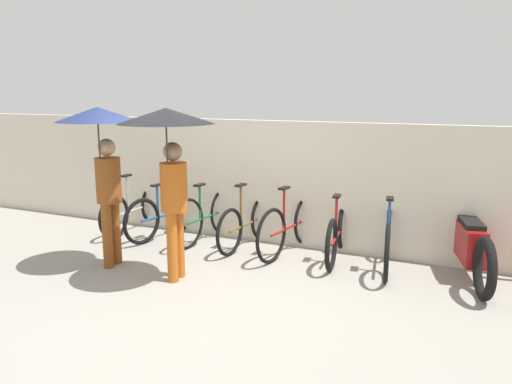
{
  "coord_description": "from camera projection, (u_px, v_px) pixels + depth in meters",
  "views": [
    {
      "loc": [
        3.13,
        -4.58,
        2.26
      ],
      "look_at": [
        0.49,
        1.13,
        1.0
      ],
      "focal_mm": 35.0,
      "sensor_mm": 36.0,
      "label": 1
    }
  ],
  "objects": [
    {
      "name": "parked_bicycle_1",
      "position": [
        167.0,
        214.0,
        7.89
      ],
      "size": [
        0.52,
        1.7,
        1.0
      ],
      "rotation": [
        0.0,
        0.0,
        1.37
      ],
      "color": "black",
      "rests_on": "ground"
    },
    {
      "name": "pedestrian_leading",
      "position": [
        102.0,
        142.0,
        6.23
      ],
      "size": [
        1.02,
        1.02,
        2.08
      ],
      "rotation": [
        0.0,
        0.0,
        3.22
      ],
      "color": "brown",
      "rests_on": "ground"
    },
    {
      "name": "parked_bicycle_0",
      "position": [
        135.0,
        209.0,
        8.26
      ],
      "size": [
        0.44,
        1.76,
        0.99
      ],
      "rotation": [
        0.0,
        0.0,
        1.59
      ],
      "color": "black",
      "rests_on": "ground"
    },
    {
      "name": "parked_bicycle_4",
      "position": [
        290.0,
        226.0,
        7.09
      ],
      "size": [
        0.44,
        1.78,
        1.04
      ],
      "rotation": [
        0.0,
        0.0,
        1.44
      ],
      "color": "black",
      "rests_on": "ground"
    },
    {
      "name": "motorcycle",
      "position": [
        470.0,
        245.0,
        6.17
      ],
      "size": [
        0.78,
        2.12,
        0.92
      ],
      "rotation": [
        0.0,
        0.0,
        1.82
      ],
      "color": "black",
      "rests_on": "ground"
    },
    {
      "name": "parked_bicycle_5",
      "position": [
        338.0,
        234.0,
        6.82
      ],
      "size": [
        0.44,
        1.66,
        0.97
      ],
      "rotation": [
        0.0,
        0.0,
        1.69
      ],
      "color": "black",
      "rests_on": "ground"
    },
    {
      "name": "pedestrian_center",
      "position": [
        169.0,
        143.0,
        5.73
      ],
      "size": [
        1.11,
        1.11,
        2.09
      ],
      "rotation": [
        0.0,
        0.0,
        3.28
      ],
      "color": "#B25619",
      "rests_on": "ground"
    },
    {
      "name": "parked_bicycle_2",
      "position": [
        207.0,
        216.0,
        7.68
      ],
      "size": [
        0.44,
        1.72,
        1.02
      ],
      "rotation": [
        0.0,
        0.0,
        1.49
      ],
      "color": "black",
      "rests_on": "ground"
    },
    {
      "name": "parked_bicycle_3",
      "position": [
        247.0,
        223.0,
        7.39
      ],
      "size": [
        0.44,
        1.66,
        1.08
      ],
      "rotation": [
        0.0,
        0.0,
        1.51
      ],
      "color": "black",
      "rests_on": "ground"
    },
    {
      "name": "parked_bicycle_6",
      "position": [
        388.0,
        240.0,
        6.47
      ],
      "size": [
        0.47,
        1.7,
        1.02
      ],
      "rotation": [
        0.0,
        0.0,
        1.73
      ],
      "color": "black",
      "rests_on": "ground"
    },
    {
      "name": "ground_plane",
      "position": [
        178.0,
        290.0,
        5.81
      ],
      "size": [
        30.0,
        30.0,
        0.0
      ],
      "primitive_type": "plane",
      "color": "gray"
    },
    {
      "name": "back_wall",
      "position": [
        257.0,
        181.0,
        7.6
      ],
      "size": [
        13.11,
        0.12,
        1.85
      ],
      "color": "beige",
      "rests_on": "ground"
    }
  ]
}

